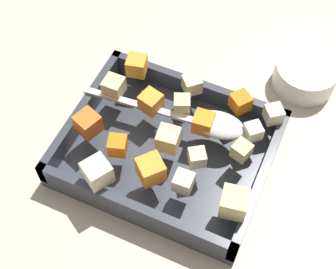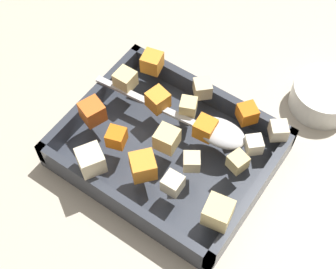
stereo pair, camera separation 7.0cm
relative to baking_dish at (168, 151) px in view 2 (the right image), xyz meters
The scene contains 22 objects.
ground_plane 0.02m from the baking_dish, 37.94° to the right, with size 4.00×4.00×0.00m, color #BCB29E.
baking_dish is the anchor object (origin of this frame).
carrot_chunk_corner_sw 0.09m from the baking_dish, 140.24° to the right, with size 0.02×0.02×0.02m, color orange.
carrot_chunk_near_spoon 0.08m from the baking_dish, 139.16° to the left, with size 0.03×0.03×0.03m, color orange.
carrot_chunk_back_center 0.08m from the baking_dish, 86.89° to the right, with size 0.03×0.03×0.03m, color orange.
carrot_chunk_near_left 0.14m from the baking_dish, 135.41° to the left, with size 0.03×0.03×0.03m, color orange.
carrot_chunk_front_center 0.07m from the baking_dish, 43.53° to the left, with size 0.03×0.03×0.03m, color orange.
carrot_chunk_heap_top 0.13m from the baking_dish, 51.51° to the left, with size 0.03×0.03×0.03m, color orange.
carrot_chunk_rim_edge 0.12m from the baking_dish, 163.49° to the right, with size 0.03×0.03×0.03m, color orange.
potato_chunk_far_left 0.11m from the baking_dish, ahead, with size 0.02×0.02×0.02m, color #E0CC89.
potato_chunk_under_handle 0.11m from the baking_dish, 92.11° to the left, with size 0.03×0.03×0.03m, color beige.
potato_chunk_mid_left 0.09m from the baking_dish, 50.71° to the right, with size 0.02×0.02×0.02m, color beige.
potato_chunk_corner_nw 0.15m from the baking_dish, 27.89° to the right, with size 0.03×0.03×0.03m, color #E0CC89.
potato_chunk_mid_right 0.12m from the baking_dish, 158.59° to the left, with size 0.03×0.03×0.03m, color #E0CC89.
potato_chunk_corner_se 0.07m from the baking_dish, 92.74° to the left, with size 0.02×0.02×0.02m, color #E0CC89.
potato_chunk_near_right 0.05m from the baking_dish, 65.79° to the right, with size 0.03×0.03×0.03m, color #E0CC89.
potato_chunk_heap_side 0.12m from the baking_dish, 121.60° to the right, with size 0.03×0.03×0.03m, color beige.
potato_chunk_corner_ne 0.07m from the baking_dish, 19.59° to the right, with size 0.02×0.02×0.02m, color beige.
parsnip_chunk_far_right 0.13m from the baking_dish, 26.41° to the left, with size 0.02×0.02×0.02m, color silver.
parsnip_chunk_center 0.16m from the baking_dish, 36.76° to the left, with size 0.02×0.02×0.02m, color beige.
serving_spoon 0.08m from the baking_dish, 43.66° to the left, with size 0.25×0.05×0.02m.
small_prep_bowl 0.26m from the baking_dish, 56.45° to the left, with size 0.10×0.10×0.04m, color silver.
Camera 2 is at (0.20, -0.30, 0.65)m, focal length 53.71 mm.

